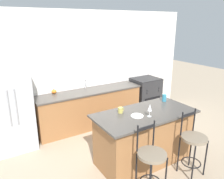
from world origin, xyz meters
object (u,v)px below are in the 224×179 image
pumpkin_decoration (54,92)px  wine_glass (150,108)px  coffee_mug (121,110)px  bar_stool_far (193,143)px  oven_range (145,95)px  bar_stool_near (151,160)px  tumbler_cup (164,98)px  refrigerator (11,106)px  dinner_plate (137,116)px

pumpkin_decoration → wine_glass: bearing=-66.4°
wine_glass → coffee_mug: bearing=130.2°
coffee_mug → pumpkin_decoration: coffee_mug is taller
bar_stool_far → oven_range: bearing=66.9°
oven_range → bar_stool_far: bearing=-113.1°
bar_stool_near → coffee_mug: 1.00m
bar_stool_near → tumbler_cup: bar_stool_near is taller
refrigerator → oven_range: bearing=0.9°
oven_range → dinner_plate: 2.52m
pumpkin_decoration → oven_range: bearing=-5.1°
coffee_mug → tumbler_cup: (1.05, 0.03, 0.02)m
tumbler_cup → pumpkin_decoration: size_ratio=1.22×
refrigerator → wine_glass: refrigerator is taller
oven_range → wine_glass: wine_glass is taller
oven_range → dinner_plate: size_ratio=4.58×
dinner_plate → tumbler_cup: (0.89, 0.29, 0.06)m
oven_range → coffee_mug: (-1.85, -1.54, 0.51)m
bar_stool_near → wine_glass: wine_glass is taller
oven_range → bar_stool_near: bearing=-128.2°
bar_stool_near → tumbler_cup: bearing=39.7°
bar_stool_far → pumpkin_decoration: 3.05m
coffee_mug → tumbler_cup: 1.05m
pumpkin_decoration → dinner_plate: bearing=-69.3°
bar_stool_near → bar_stool_far: 0.88m
oven_range → tumbler_cup: size_ratio=7.18×
wine_glass → tumbler_cup: (0.73, 0.40, -0.08)m
dinner_plate → wine_glass: (0.17, -0.11, 0.14)m
bar_stool_far → dinner_plate: 0.99m
dinner_plate → refrigerator: bearing=134.3°
dinner_plate → pumpkin_decoration: size_ratio=1.92×
refrigerator → pumpkin_decoration: 0.98m
bar_stool_far → pumpkin_decoration: size_ratio=9.85×
wine_glass → coffee_mug: wine_glass is taller
oven_range → bar_stool_far: bar_stool_far is taller
oven_range → bar_stool_near: bar_stool_near is taller
bar_stool_near → wine_glass: size_ratio=5.05×
bar_stool_near → pumpkin_decoration: bar_stool_near is taller
oven_range → pumpkin_decoration: size_ratio=8.78×
refrigerator → oven_range: size_ratio=1.83×
dinner_plate → coffee_mug: coffee_mug is taller
refrigerator → oven_range: refrigerator is taller
tumbler_cup → refrigerator: bearing=150.7°
refrigerator → bar_stool_near: size_ratio=1.63×
oven_range → wine_glass: bearing=-128.5°
pumpkin_decoration → coffee_mug: bearing=-70.8°
bar_stool_far → coffee_mug: size_ratio=9.25×
refrigerator → bar_stool_near: refrigerator is taller
wine_glass → oven_range: bearing=51.5°
oven_range → pumpkin_decoration: (-2.46, 0.22, 0.46)m
wine_glass → tumbler_cup: bearing=29.1°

